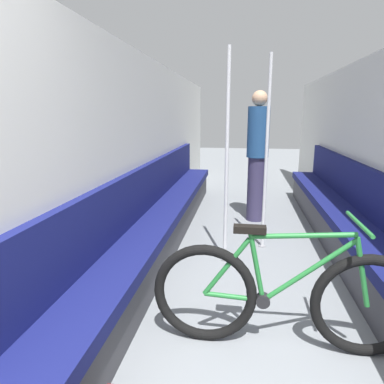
{
  "coord_description": "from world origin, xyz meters",
  "views": [
    {
      "loc": [
        -0.11,
        -0.55,
        1.49
      ],
      "look_at": [
        -0.65,
        2.94,
        0.69
      ],
      "focal_mm": 32.0,
      "sensor_mm": 36.0,
      "label": 1
    }
  ],
  "objects_px": {
    "grab_pole_near": "(227,163)",
    "passenger_standing": "(257,155)",
    "bicycle": "(283,297)",
    "grab_pole_far": "(266,158)",
    "bench_seat_row_left": "(162,218)",
    "bench_seat_row_right": "(349,227)"
  },
  "relations": [
    {
      "from": "bench_seat_row_left",
      "to": "passenger_standing",
      "type": "distance_m",
      "value": 1.69
    },
    {
      "from": "bench_seat_row_left",
      "to": "passenger_standing",
      "type": "xyz_separation_m",
      "value": [
        1.1,
        1.12,
        0.62
      ]
    },
    {
      "from": "bicycle",
      "to": "passenger_standing",
      "type": "relative_size",
      "value": 0.93
    },
    {
      "from": "grab_pole_far",
      "to": "passenger_standing",
      "type": "bearing_deg",
      "value": 93.18
    },
    {
      "from": "bench_seat_row_right",
      "to": "passenger_standing",
      "type": "distance_m",
      "value": 1.6
    },
    {
      "from": "bicycle",
      "to": "grab_pole_near",
      "type": "xyz_separation_m",
      "value": [
        -0.44,
        1.31,
        0.67
      ]
    },
    {
      "from": "bicycle",
      "to": "grab_pole_far",
      "type": "bearing_deg",
      "value": 92.2
    },
    {
      "from": "bicycle",
      "to": "grab_pole_near",
      "type": "height_order",
      "value": "grab_pole_near"
    },
    {
      "from": "bench_seat_row_left",
      "to": "passenger_standing",
      "type": "height_order",
      "value": "passenger_standing"
    },
    {
      "from": "grab_pole_far",
      "to": "passenger_standing",
      "type": "height_order",
      "value": "grab_pole_far"
    },
    {
      "from": "bench_seat_row_right",
      "to": "grab_pole_far",
      "type": "xyz_separation_m",
      "value": [
        -0.9,
        0.08,
        0.71
      ]
    },
    {
      "from": "bicycle",
      "to": "grab_pole_far",
      "type": "height_order",
      "value": "grab_pole_far"
    },
    {
      "from": "bicycle",
      "to": "grab_pole_far",
      "type": "distance_m",
      "value": 1.88
    },
    {
      "from": "grab_pole_near",
      "to": "passenger_standing",
      "type": "height_order",
      "value": "grab_pole_near"
    },
    {
      "from": "bench_seat_row_left",
      "to": "bicycle",
      "type": "height_order",
      "value": "bench_seat_row_left"
    },
    {
      "from": "bench_seat_row_left",
      "to": "grab_pole_near",
      "type": "height_order",
      "value": "grab_pole_near"
    },
    {
      "from": "bench_seat_row_left",
      "to": "grab_pole_far",
      "type": "relative_size",
      "value": 2.61
    },
    {
      "from": "bench_seat_row_right",
      "to": "bicycle",
      "type": "distance_m",
      "value": 1.89
    },
    {
      "from": "bicycle",
      "to": "passenger_standing",
      "type": "xyz_separation_m",
      "value": [
        -0.09,
        2.79,
        0.58
      ]
    },
    {
      "from": "grab_pole_near",
      "to": "passenger_standing",
      "type": "xyz_separation_m",
      "value": [
        0.35,
        1.48,
        -0.09
      ]
    },
    {
      "from": "bicycle",
      "to": "grab_pole_near",
      "type": "bearing_deg",
      "value": 109.64
    },
    {
      "from": "bench_seat_row_right",
      "to": "bicycle",
      "type": "height_order",
      "value": "bench_seat_row_right"
    }
  ]
}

